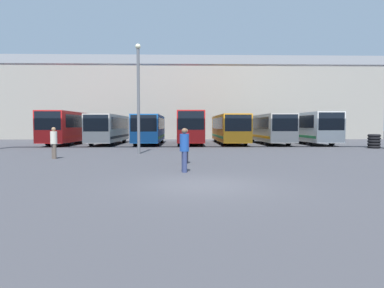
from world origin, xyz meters
The scene contains 15 objects.
ground_plane centered at (0.00, 0.00, 0.00)m, with size 200.00×200.00×0.00m, color #38383D.
building_backdrop centered at (0.00, 42.63, 5.33)m, with size 55.28×12.00×10.66m.
overhead_gantry centered at (0.00, 16.16, 6.31)m, with size 33.32×0.80×7.42m.
bus_slot_0 centered at (-12.55, 25.38, 1.90)m, with size 2.54×12.46×3.29m.
bus_slot_1 centered at (-8.37, 24.47, 1.73)m, with size 2.44×10.62×2.99m.
bus_slot_2 centered at (-4.18, 24.51, 1.72)m, with size 2.54×10.71×2.97m.
bus_slot_3 centered at (0.00, 25.22, 1.91)m, with size 2.55×12.12×3.32m.
bus_slot_4 centered at (4.18, 25.23, 1.74)m, with size 2.62×12.15×3.01m.
bus_slot_5 centered at (8.37, 24.91, 1.75)m, with size 2.55×11.50×3.03m.
bus_slot_6 centered at (12.55, 24.69, 1.85)m, with size 2.59×11.08×3.21m.
pedestrian_far_center centered at (-0.56, 6.33, 0.95)m, with size 0.37×0.37×1.79m.
pedestrian_near_left centered at (-0.64, 3.12, 0.98)m, with size 0.38×0.38×1.84m.
pedestrian_mid_left centered at (-8.24, 9.06, 0.98)m, with size 0.38×0.38×1.84m.
tire_stack centered at (15.58, 17.65, 0.60)m, with size 1.04×1.04×1.20m.
lamp_post centered at (-3.74, 12.47, 4.09)m, with size 0.36×0.36×7.46m.
Camera 1 is at (-0.68, -11.04, 1.96)m, focal length 32.00 mm.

